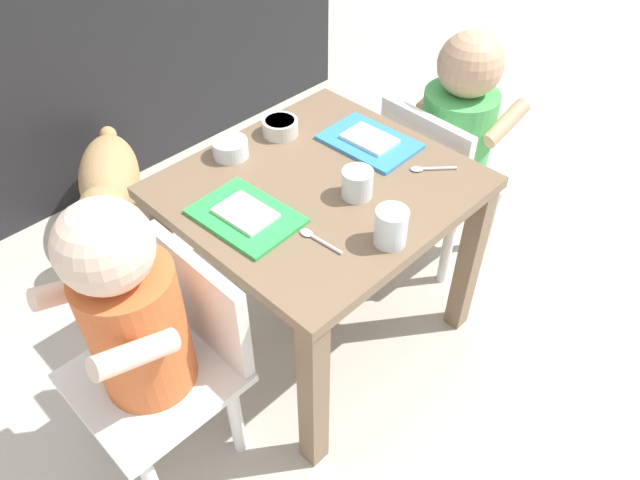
# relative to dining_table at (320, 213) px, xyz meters

# --- Properties ---
(ground_plane) EXTENTS (7.00, 7.00, 0.00)m
(ground_plane) POSITION_rel_dining_table_xyz_m (0.00, 0.00, -0.38)
(ground_plane) COLOR beige
(kitchen_cabinet_back) EXTENTS (1.93, 0.36, 1.02)m
(kitchen_cabinet_back) POSITION_rel_dining_table_xyz_m (0.00, 1.09, 0.13)
(kitchen_cabinet_back) COLOR #232326
(kitchen_cabinet_back) RESTS_ON ground
(dining_table) EXTENTS (0.58, 0.54, 0.46)m
(dining_table) POSITION_rel_dining_table_xyz_m (0.00, 0.00, 0.00)
(dining_table) COLOR #7A6047
(dining_table) RESTS_ON ground
(seated_child_left) EXTENTS (0.28, 0.28, 0.68)m
(seated_child_left) POSITION_rel_dining_table_xyz_m (-0.45, -0.01, 0.04)
(seated_child_left) COLOR white
(seated_child_left) RESTS_ON ground
(seated_child_right) EXTENTS (0.29, 0.29, 0.65)m
(seated_child_right) POSITION_rel_dining_table_xyz_m (0.45, -0.03, 0.02)
(seated_child_right) COLOR white
(seated_child_right) RESTS_ON ground
(dog) EXTENTS (0.34, 0.44, 0.30)m
(dog) POSITION_rel_dining_table_xyz_m (-0.16, 0.67, -0.19)
(dog) COLOR tan
(dog) RESTS_ON ground
(food_tray_left) EXTENTS (0.16, 0.21, 0.02)m
(food_tray_left) POSITION_rel_dining_table_xyz_m (-0.18, 0.02, 0.09)
(food_tray_left) COLOR green
(food_tray_left) RESTS_ON dining_table
(food_tray_right) EXTENTS (0.15, 0.21, 0.02)m
(food_tray_right) POSITION_rel_dining_table_xyz_m (0.18, 0.02, 0.09)
(food_tray_right) COLOR #388CD8
(food_tray_right) RESTS_ON dining_table
(water_cup_left) EXTENTS (0.06, 0.06, 0.07)m
(water_cup_left) POSITION_rel_dining_table_xyz_m (-0.04, -0.22, 0.11)
(water_cup_left) COLOR white
(water_cup_left) RESTS_ON dining_table
(water_cup_right) EXTENTS (0.06, 0.06, 0.06)m
(water_cup_right) POSITION_rel_dining_table_xyz_m (0.02, -0.08, 0.11)
(water_cup_right) COLOR white
(water_cup_right) RESTS_ON dining_table
(cereal_bowl_left_side) EXTENTS (0.08, 0.08, 0.04)m
(cereal_bowl_left_side) POSITION_rel_dining_table_xyz_m (-0.07, 0.20, 0.10)
(cereal_bowl_left_side) COLOR white
(cereal_bowl_left_side) RESTS_ON dining_table
(cereal_bowl_right_side) EXTENTS (0.08, 0.08, 0.04)m
(cereal_bowl_right_side) POSITION_rel_dining_table_xyz_m (0.07, 0.19, 0.10)
(cereal_bowl_right_side) COLOR silver
(cereal_bowl_right_side) RESTS_ON dining_table
(spoon_by_left_tray) EXTENTS (0.08, 0.08, 0.01)m
(spoon_by_left_tray) POSITION_rel_dining_table_xyz_m (0.19, -0.13, 0.09)
(spoon_by_left_tray) COLOR silver
(spoon_by_left_tray) RESTS_ON dining_table
(spoon_by_right_tray) EXTENTS (0.02, 0.10, 0.01)m
(spoon_by_right_tray) POSITION_rel_dining_table_xyz_m (-0.13, -0.12, 0.09)
(spoon_by_right_tray) COLOR silver
(spoon_by_right_tray) RESTS_ON dining_table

